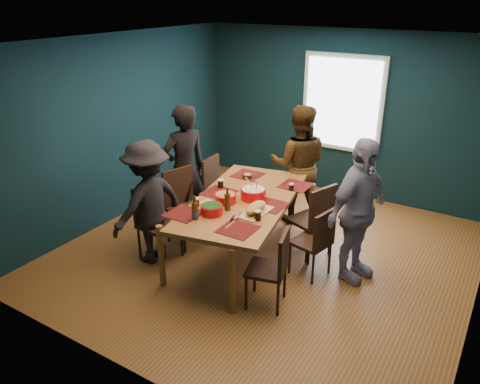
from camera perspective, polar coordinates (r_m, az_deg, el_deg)
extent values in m
cube|color=#9A652C|center=(6.30, 3.30, -7.51)|extent=(5.00, 5.00, 0.01)
cube|color=silver|center=(5.44, 3.98, 17.77)|extent=(5.00, 5.00, 0.01)
cube|color=#0D232D|center=(7.19, -14.37, 7.52)|extent=(0.01, 5.00, 2.70)
cube|color=#0D232D|center=(7.93, 12.32, 9.17)|extent=(5.00, 0.01, 2.70)
cube|color=#0D232D|center=(3.89, -14.27, -6.27)|extent=(5.00, 0.01, 2.70)
cube|color=silver|center=(7.86, 12.37, 10.54)|extent=(1.35, 0.06, 1.55)
cube|color=brown|center=(5.81, 0.42, -1.09)|extent=(1.53, 2.40, 0.06)
cylinder|color=brown|center=(5.54, -9.57, -7.71)|extent=(0.08, 0.08, 0.79)
cylinder|color=brown|center=(5.03, -0.90, -10.86)|extent=(0.08, 0.08, 0.79)
cylinder|color=brown|center=(7.02, 1.34, -0.42)|extent=(0.08, 0.08, 0.79)
cylinder|color=brown|center=(6.62, 8.67, -2.21)|extent=(0.08, 0.08, 0.79)
cube|color=black|center=(6.93, -2.11, -0.01)|extent=(0.48, 0.48, 0.04)
cube|color=black|center=(6.92, -3.59, 2.31)|extent=(0.07, 0.45, 0.49)
cylinder|color=black|center=(6.97, -4.22, -2.15)|extent=(0.03, 0.03, 0.46)
cylinder|color=black|center=(6.80, -1.47, -2.80)|extent=(0.03, 0.03, 0.46)
cylinder|color=black|center=(7.27, -2.65, -1.01)|extent=(0.03, 0.03, 0.46)
cylinder|color=black|center=(7.10, 0.02, -1.60)|extent=(0.03, 0.03, 0.46)
cube|color=black|center=(6.36, -6.42, -2.16)|extent=(0.59, 0.59, 0.04)
cube|color=black|center=(6.41, -7.57, 0.71)|extent=(0.19, 0.46, 0.51)
cylinder|color=black|center=(6.54, -8.75, -4.11)|extent=(0.04, 0.04, 0.48)
cylinder|color=black|center=(6.23, -6.82, -5.44)|extent=(0.04, 0.04, 0.48)
cylinder|color=black|center=(6.72, -5.85, -3.13)|extent=(0.04, 0.04, 0.48)
cylinder|color=black|center=(6.43, -3.84, -4.37)|extent=(0.04, 0.04, 0.48)
cube|color=black|center=(6.06, -9.80, -3.99)|extent=(0.48, 0.48, 0.04)
cube|color=black|center=(6.08, -11.31, -1.23)|extent=(0.08, 0.45, 0.49)
cylinder|color=black|center=(6.19, -12.16, -6.18)|extent=(0.03, 0.03, 0.46)
cylinder|color=black|center=(5.94, -9.65, -7.32)|extent=(0.03, 0.03, 0.46)
cylinder|color=black|center=(6.41, -9.64, -4.87)|extent=(0.03, 0.03, 0.46)
cylinder|color=black|center=(6.17, -7.13, -5.89)|extent=(0.03, 0.03, 0.46)
cube|color=black|center=(6.13, 8.48, -3.43)|extent=(0.59, 0.59, 0.04)
cube|color=black|center=(5.88, 10.09, -1.76)|extent=(0.20, 0.44, 0.50)
cylinder|color=black|center=(6.24, 5.79, -5.41)|extent=(0.03, 0.03, 0.47)
cylinder|color=black|center=(6.00, 8.39, -6.80)|extent=(0.03, 0.03, 0.47)
cylinder|color=black|center=(6.49, 8.30, -4.35)|extent=(0.03, 0.03, 0.47)
cylinder|color=black|center=(6.26, 10.89, -5.63)|extent=(0.03, 0.03, 0.47)
cube|color=black|center=(5.73, 8.62, -6.07)|extent=(0.48, 0.48, 0.04)
cube|color=black|center=(5.53, 10.30, -4.52)|extent=(0.12, 0.40, 0.44)
cylinder|color=black|center=(5.81, 6.08, -8.06)|extent=(0.03, 0.03, 0.41)
cylinder|color=black|center=(5.64, 8.87, -9.29)|extent=(0.03, 0.03, 0.41)
cylinder|color=black|center=(6.05, 8.14, -6.79)|extent=(0.03, 0.03, 0.41)
cylinder|color=black|center=(5.89, 10.87, -7.92)|extent=(0.03, 0.03, 0.41)
cube|color=black|center=(5.15, 3.22, -9.43)|extent=(0.50, 0.50, 0.04)
cube|color=black|center=(4.99, 5.37, -7.38)|extent=(0.14, 0.41, 0.45)
cylinder|color=black|center=(5.17, 0.75, -12.28)|extent=(0.03, 0.03, 0.42)
cylinder|color=black|center=(5.11, 4.64, -12.92)|extent=(0.03, 0.03, 0.42)
cylinder|color=black|center=(5.45, 1.80, -10.22)|extent=(0.03, 0.03, 0.42)
cylinder|color=black|center=(5.39, 5.47, -10.78)|extent=(0.03, 0.03, 0.42)
imported|color=black|center=(6.59, -6.79, 2.77)|extent=(0.67, 0.79, 1.85)
imported|color=black|center=(6.89, 7.15, 3.32)|extent=(1.05, 0.95, 1.77)
imported|color=white|center=(5.57, 14.16, -2.32)|extent=(0.70, 1.11, 1.76)
imported|color=black|center=(5.92, -11.13, -1.29)|extent=(0.75, 1.11, 1.60)
cylinder|color=red|center=(5.69, -1.79, -0.76)|extent=(0.27, 0.27, 0.11)
cylinder|color=#5B9937|center=(5.67, -1.80, -0.31)|extent=(0.23, 0.23, 0.02)
cylinder|color=red|center=(5.79, 1.64, -0.21)|extent=(0.32, 0.32, 0.13)
cylinder|color=beige|center=(5.76, 1.65, 0.32)|extent=(0.28, 0.28, 0.02)
cylinder|color=#D1BC75|center=(5.73, 2.02, 0.68)|extent=(0.09, 0.18, 0.25)
cylinder|color=#D1BC75|center=(5.76, 1.38, 0.83)|extent=(0.08, 0.18, 0.25)
cylinder|color=red|center=(5.40, -3.47, -2.16)|extent=(0.26, 0.26, 0.11)
cylinder|color=#134C15|center=(5.38, -3.49, -1.69)|extent=(0.23, 0.23, 0.02)
cube|color=tan|center=(5.43, 1.91, -2.51)|extent=(0.26, 0.48, 0.02)
ellipsoid|color=#B48740|center=(5.40, 1.92, -1.90)|extent=(0.19, 0.38, 0.11)
cube|color=silver|center=(5.33, -0.13, -2.82)|extent=(0.06, 0.19, 0.00)
cylinder|color=black|center=(5.26, -0.93, -3.14)|extent=(0.04, 0.10, 0.02)
sphere|color=#135517|center=(5.32, 1.37, -2.25)|extent=(0.03, 0.03, 0.03)
sphere|color=#135517|center=(5.40, 1.92, -1.84)|extent=(0.03, 0.03, 0.03)
sphere|color=#135517|center=(5.48, 2.46, -1.45)|extent=(0.03, 0.03, 0.03)
cylinder|color=black|center=(6.44, 0.93, 1.94)|extent=(0.14, 0.14, 0.05)
cylinder|color=#5B9937|center=(6.43, 0.93, 2.13)|extent=(0.11, 0.11, 0.01)
cylinder|color=#42240B|center=(5.28, -5.51, -2.30)|extent=(0.07, 0.07, 0.21)
cylinder|color=#42240B|center=(5.22, -5.57, -0.89)|extent=(0.03, 0.03, 0.08)
cylinder|color=#1733A5|center=(5.29, -5.50, -2.64)|extent=(0.08, 0.08, 0.05)
cylinder|color=#42240B|center=(5.47, -1.55, -1.24)|extent=(0.07, 0.07, 0.20)
cylinder|color=#42240B|center=(5.41, -1.56, 0.11)|extent=(0.03, 0.03, 0.08)
cylinder|color=black|center=(5.61, -5.35, -1.25)|extent=(0.07, 0.07, 0.10)
cylinder|color=silver|center=(5.59, -5.37, -0.81)|extent=(0.08, 0.08, 0.02)
cylinder|color=black|center=(5.26, 2.17, -2.87)|extent=(0.08, 0.08, 0.11)
cylinder|color=silver|center=(5.23, 2.18, -2.37)|extent=(0.08, 0.08, 0.02)
cylinder|color=black|center=(6.07, 6.27, 0.61)|extent=(0.06, 0.06, 0.09)
cylinder|color=silver|center=(6.05, 6.29, 0.97)|extent=(0.07, 0.07, 0.01)
cylinder|color=black|center=(6.11, -2.38, 1.02)|extent=(0.08, 0.08, 0.11)
cylinder|color=silver|center=(6.09, -2.39, 1.45)|extent=(0.08, 0.08, 0.02)
cube|color=#FF6B75|center=(5.70, 3.99, -1.32)|extent=(0.16, 0.16, 0.00)
cube|color=#FF6B75|center=(5.71, -3.97, -1.29)|extent=(0.18, 0.18, 0.00)
cube|color=#FF6B75|center=(5.14, -0.56, -4.19)|extent=(0.17, 0.17, 0.00)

